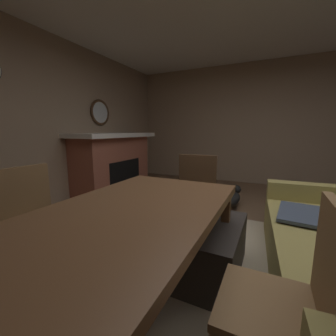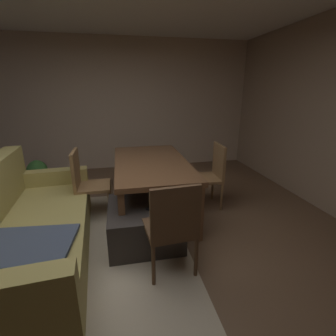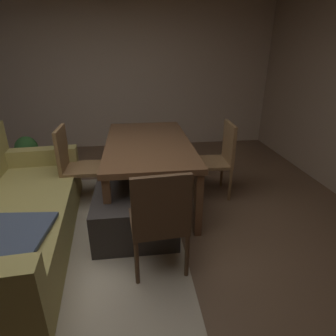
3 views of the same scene
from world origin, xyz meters
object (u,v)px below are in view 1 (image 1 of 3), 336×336
at_px(ottoman_coffee_table, 193,245).
at_px(dining_chair_west, 195,192).
at_px(dining_chair_south, 32,220).
at_px(round_wall_mirror, 100,112).
at_px(dining_table, 123,224).
at_px(fireplace, 114,162).
at_px(small_dog, 234,198).
at_px(tv_remote, 188,214).
at_px(dining_chair_north, 295,295).

xyz_separation_m(ottoman_coffee_table, dining_chair_west, (-0.59, -0.19, 0.31)).
bearing_deg(dining_chair_south, round_wall_mirror, -148.17).
bearing_deg(dining_table, fireplace, -139.16).
bearing_deg(small_dog, dining_chair_west, -12.80).
relative_size(round_wall_mirror, dining_table, 0.28).
height_order(tv_remote, dining_chair_west, dining_chair_west).
height_order(ottoman_coffee_table, small_dog, ottoman_coffee_table).
bearing_deg(round_wall_mirror, dining_chair_west, 64.61).
bearing_deg(small_dog, dining_chair_north, 14.30).
distance_m(fireplace, ottoman_coffee_table, 2.89).
xyz_separation_m(dining_chair_south, small_dog, (-2.45, 1.14, -0.37)).
height_order(round_wall_mirror, dining_table, round_wall_mirror).
height_order(dining_chair_west, small_dog, dining_chair_west).
bearing_deg(round_wall_mirror, small_dog, 90.51).
height_order(fireplace, tv_remote, fireplace).
distance_m(ottoman_coffee_table, dining_chair_south, 1.32).
bearing_deg(small_dog, ottoman_coffee_table, -2.28).
xyz_separation_m(round_wall_mirror, ottoman_coffee_table, (1.72, 2.58, -1.34)).
height_order(ottoman_coffee_table, dining_chair_west, dining_chair_west).
height_order(ottoman_coffee_table, dining_chair_south, dining_chair_south).
bearing_deg(ottoman_coffee_table, small_dog, 177.72).
relative_size(tv_remote, dining_chair_west, 0.17).
distance_m(tv_remote, dining_chair_west, 0.49).
distance_m(dining_chair_west, dining_chair_south, 1.57).
xyz_separation_m(fireplace, ottoman_coffee_table, (1.72, 2.29, -0.37)).
relative_size(fireplace, tv_remote, 11.94).
bearing_deg(dining_chair_south, small_dog, 155.14).
xyz_separation_m(round_wall_mirror, small_dog, (-0.02, 2.65, -1.40)).
distance_m(dining_chair_south, small_dog, 2.73).
bearing_deg(dining_chair_west, fireplace, -118.33).
bearing_deg(dining_chair_south, ottoman_coffee_table, 123.63).
bearing_deg(dining_chair_west, dining_chair_south, -33.94).
xyz_separation_m(ottoman_coffee_table, tv_remote, (-0.12, -0.09, 0.23)).
distance_m(ottoman_coffee_table, small_dog, 1.75).
distance_m(dining_table, dining_chair_north, 0.89).
bearing_deg(dining_table, dining_chair_north, 90.02).
bearing_deg(round_wall_mirror, dining_chair_north, 53.35).
xyz_separation_m(dining_table, dining_chair_south, (-0.01, -0.88, -0.15)).
relative_size(dining_table, dining_chair_west, 1.96).
distance_m(round_wall_mirror, dining_chair_north, 4.21).
bearing_deg(round_wall_mirror, ottoman_coffee_table, 56.26).
xyz_separation_m(fireplace, tv_remote, (1.60, 2.20, -0.14)).
xyz_separation_m(fireplace, dining_table, (2.44, 2.11, 0.08)).
height_order(dining_chair_south, small_dog, dining_chair_south).
distance_m(fireplace, dining_chair_south, 2.72).
height_order(round_wall_mirror, tv_remote, round_wall_mirror).
bearing_deg(round_wall_mirror, tv_remote, 57.19).
height_order(fireplace, dining_table, fireplace).
xyz_separation_m(round_wall_mirror, dining_chair_south, (2.43, 1.51, -1.04)).
distance_m(tv_remote, dining_chair_north, 1.15).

